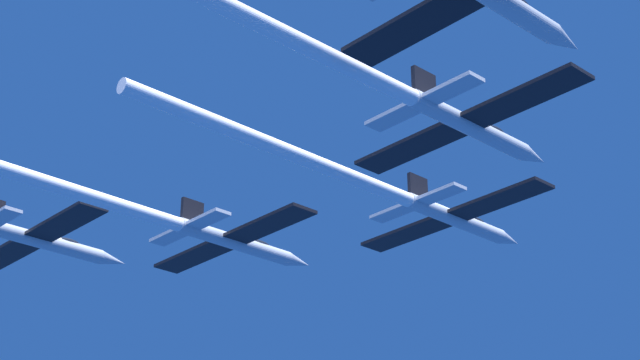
{
  "coord_description": "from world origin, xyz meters",
  "views": [
    {
      "loc": [
        45.36,
        -54.86,
        -28.54
      ],
      "look_at": [
        0.14,
        -13.19,
        -0.06
      ],
      "focal_mm": 58.05,
      "sensor_mm": 36.0,
      "label": 1
    }
  ],
  "objects": [
    {
      "name": "jet_lead",
      "position": [
        0.8,
        -8.01,
        0.65
      ],
      "size": [
        16.6,
        36.05,
        2.75
      ],
      "color": "#B2BAC6"
    },
    {
      "name": "jet_left_wing",
      "position": [
        -11.36,
        -18.97,
        -0.56
      ],
      "size": [
        16.6,
        36.31,
        2.75
      ],
      "color": "#B2BAC6"
    },
    {
      "name": "jet_right_wing",
      "position": [
        11.23,
        -21.25,
        0.37
      ],
      "size": [
        16.6,
        41.62,
        2.75
      ],
      "color": "#B2BAC6"
    }
  ]
}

